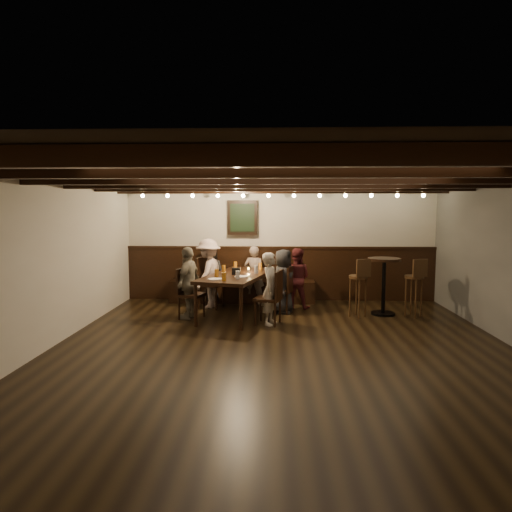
{
  "coord_description": "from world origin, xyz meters",
  "views": [
    {
      "loc": [
        -0.13,
        -6.14,
        1.95
      ],
      "look_at": [
        -0.43,
        1.3,
        1.16
      ],
      "focal_mm": 32.0,
      "sensor_mm": 36.0,
      "label": 1
    }
  ],
  "objects_px": {
    "person_bench_right": "(296,278)",
    "chair_right_far": "(269,308)",
    "dining_table": "(237,278)",
    "person_left_near": "(208,273)",
    "chair_left_near": "(210,292)",
    "high_top_table": "(384,278)",
    "person_right_far": "(271,289)",
    "person_left_far": "(189,283)",
    "chair_right_near": "(281,298)",
    "person_bench_centre": "(254,275)",
    "bar_stool_right": "(414,295)",
    "bar_stool_left": "(358,295)",
    "person_bench_left": "(210,273)",
    "chair_left_far": "(191,303)",
    "person_right_near": "(283,281)"
  },
  "relations": [
    {
      "from": "chair_right_far",
      "to": "person_bench_right",
      "type": "xyz_separation_m",
      "value": [
        0.51,
        1.26,
        0.31
      ]
    },
    {
      "from": "person_bench_centre",
      "to": "bar_stool_left",
      "type": "xyz_separation_m",
      "value": [
        1.91,
        -1.05,
        -0.2
      ]
    },
    {
      "from": "chair_right_near",
      "to": "high_top_table",
      "type": "relative_size",
      "value": 0.83
    },
    {
      "from": "chair_left_near",
      "to": "person_bench_right",
      "type": "xyz_separation_m",
      "value": [
        1.68,
        0.03,
        0.28
      ]
    },
    {
      "from": "chair_left_near",
      "to": "chair_right_near",
      "type": "xyz_separation_m",
      "value": [
        1.39,
        -0.36,
        -0.04
      ]
    },
    {
      "from": "dining_table",
      "to": "person_bench_right",
      "type": "relative_size",
      "value": 1.86
    },
    {
      "from": "chair_right_far",
      "to": "person_right_far",
      "type": "height_order",
      "value": "person_right_far"
    },
    {
      "from": "chair_right_far",
      "to": "person_right_far",
      "type": "relative_size",
      "value": 0.75
    },
    {
      "from": "person_left_near",
      "to": "person_right_near",
      "type": "distance_m",
      "value": 1.5
    },
    {
      "from": "person_bench_centre",
      "to": "chair_left_near",
      "type": "bearing_deg",
      "value": 39.77
    },
    {
      "from": "dining_table",
      "to": "person_left_far",
      "type": "height_order",
      "value": "person_left_far"
    },
    {
      "from": "chair_left_near",
      "to": "high_top_table",
      "type": "relative_size",
      "value": 0.95
    },
    {
      "from": "person_left_far",
      "to": "bar_stool_right",
      "type": "height_order",
      "value": "person_left_far"
    },
    {
      "from": "chair_left_far",
      "to": "chair_right_far",
      "type": "relative_size",
      "value": 0.98
    },
    {
      "from": "person_bench_right",
      "to": "person_left_near",
      "type": "distance_m",
      "value": 1.71
    },
    {
      "from": "person_bench_centre",
      "to": "person_left_near",
      "type": "relative_size",
      "value": 0.88
    },
    {
      "from": "person_bench_right",
      "to": "person_left_far",
      "type": "relative_size",
      "value": 0.92
    },
    {
      "from": "chair_right_near",
      "to": "person_left_near",
      "type": "bearing_deg",
      "value": 90.0
    },
    {
      "from": "dining_table",
      "to": "person_right_far",
      "type": "bearing_deg",
      "value": -30.96
    },
    {
      "from": "person_bench_right",
      "to": "chair_right_far",
      "type": "bearing_deg",
      "value": 82.37
    },
    {
      "from": "chair_right_far",
      "to": "bar_stool_right",
      "type": "bearing_deg",
      "value": -61.91
    },
    {
      "from": "chair_right_far",
      "to": "person_left_near",
      "type": "distance_m",
      "value": 1.77
    },
    {
      "from": "bar_stool_left",
      "to": "dining_table",
      "type": "bearing_deg",
      "value": 154.46
    },
    {
      "from": "chair_left_near",
      "to": "person_right_far",
      "type": "relative_size",
      "value": 0.82
    },
    {
      "from": "person_bench_right",
      "to": "person_left_far",
      "type": "bearing_deg",
      "value": 39.29
    },
    {
      "from": "chair_right_near",
      "to": "chair_right_far",
      "type": "height_order",
      "value": "chair_right_far"
    },
    {
      "from": "person_bench_left",
      "to": "bar_stool_left",
      "type": "relative_size",
      "value": 1.17
    },
    {
      "from": "high_top_table",
      "to": "bar_stool_right",
      "type": "distance_m",
      "value": 0.6
    },
    {
      "from": "person_bench_left",
      "to": "bar_stool_left",
      "type": "xyz_separation_m",
      "value": [
        2.82,
        -1.13,
        -0.23
      ]
    },
    {
      "from": "chair_left_far",
      "to": "person_bench_centre",
      "type": "height_order",
      "value": "person_bench_centre"
    },
    {
      "from": "person_bench_centre",
      "to": "person_right_near",
      "type": "height_order",
      "value": "same"
    },
    {
      "from": "dining_table",
      "to": "person_right_far",
      "type": "relative_size",
      "value": 1.8
    },
    {
      "from": "person_left_near",
      "to": "person_right_far",
      "type": "relative_size",
      "value": 1.12
    },
    {
      "from": "chair_right_near",
      "to": "person_left_far",
      "type": "xyz_separation_m",
      "value": [
        -1.65,
        -0.5,
        0.37
      ]
    },
    {
      "from": "high_top_table",
      "to": "chair_right_far",
      "type": "bearing_deg",
      "value": -159.42
    },
    {
      "from": "chair_left_near",
      "to": "chair_left_far",
      "type": "relative_size",
      "value": 1.12
    },
    {
      "from": "dining_table",
      "to": "chair_right_far",
      "type": "bearing_deg",
      "value": -32.03
    },
    {
      "from": "high_top_table",
      "to": "bar_stool_right",
      "type": "xyz_separation_m",
      "value": [
        0.5,
        -0.16,
        -0.29
      ]
    },
    {
      "from": "dining_table",
      "to": "chair_right_near",
      "type": "height_order",
      "value": "chair_right_near"
    },
    {
      "from": "chair_left_near",
      "to": "high_top_table",
      "type": "xyz_separation_m",
      "value": [
        3.26,
        -0.45,
        0.38
      ]
    },
    {
      "from": "person_right_near",
      "to": "bar_stool_right",
      "type": "xyz_separation_m",
      "value": [
        2.33,
        -0.24,
        -0.2
      ]
    },
    {
      "from": "person_bench_left",
      "to": "person_left_near",
      "type": "distance_m",
      "value": 0.48
    },
    {
      "from": "person_bench_left",
      "to": "bar_stool_right",
      "type": "xyz_separation_m",
      "value": [
        3.82,
        -1.08,
        -0.23
      ]
    },
    {
      "from": "person_bench_left",
      "to": "high_top_table",
      "type": "xyz_separation_m",
      "value": [
        3.32,
        -0.93,
        0.07
      ]
    },
    {
      "from": "person_left_near",
      "to": "chair_left_near",
      "type": "bearing_deg",
      "value": 90.0
    },
    {
      "from": "high_top_table",
      "to": "chair_right_near",
      "type": "bearing_deg",
      "value": 177.28
    },
    {
      "from": "person_bench_right",
      "to": "bar_stool_right",
      "type": "distance_m",
      "value": 2.18
    },
    {
      "from": "dining_table",
      "to": "person_left_near",
      "type": "distance_m",
      "value": 0.87
    },
    {
      "from": "chair_right_near",
      "to": "person_bench_centre",
      "type": "bearing_deg",
      "value": 50.13
    },
    {
      "from": "bar_stool_right",
      "to": "chair_left_far",
      "type": "bearing_deg",
      "value": 164.16
    }
  ]
}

